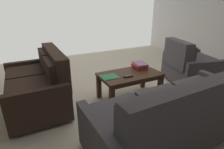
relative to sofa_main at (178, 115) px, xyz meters
name	(u,v)px	position (x,y,z in m)	size (l,w,h in m)	color
ground_plane	(123,91)	(-0.13, -1.43, -0.38)	(6.00, 5.80, 0.01)	beige
sofa_main	(178,115)	(0.00, 0.00, 0.00)	(2.07, 0.90, 0.89)	black
loveseat_near	(39,84)	(1.30, -1.59, 0.00)	(0.84, 1.41, 0.89)	black
coffee_table	(130,77)	(-0.09, -1.16, 0.01)	(1.02, 0.58, 0.46)	#3D2316
armchair_side	(189,66)	(-1.52, -1.16, -0.01)	(1.07, 1.12, 0.90)	black
book_stack	(140,65)	(-0.39, -1.31, 0.13)	(0.26, 0.31, 0.09)	#C63833
tv_remote	(128,76)	(0.02, -1.04, 0.09)	(0.17, 0.07, 0.02)	black
loose_magazine	(109,77)	(0.28, -1.18, 0.09)	(0.23, 0.27, 0.01)	#337F51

